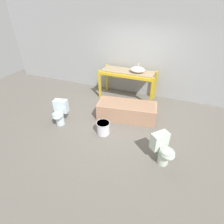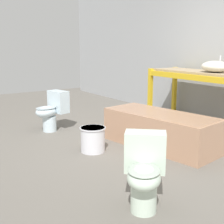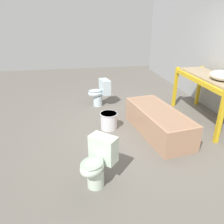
% 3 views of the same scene
% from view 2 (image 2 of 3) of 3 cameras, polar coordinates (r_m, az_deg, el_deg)
% --- Properties ---
extents(ground_plane, '(12.00, 12.00, 0.00)m').
position_cam_2_polar(ground_plane, '(4.55, 6.50, -6.07)').
color(ground_plane, '#666059').
extents(shelving_rack, '(1.86, 0.71, 0.99)m').
position_cam_2_polar(shelving_rack, '(5.50, 15.79, 5.57)').
color(shelving_rack, gold).
rests_on(shelving_rack, ground_plane).
extents(sink_basin, '(0.47, 0.38, 0.26)m').
position_cam_2_polar(sink_basin, '(5.25, 18.39, 7.89)').
color(sink_basin, silver).
rests_on(sink_basin, shelving_rack).
extents(bathtub_main, '(1.74, 0.90, 0.48)m').
position_cam_2_polar(bathtub_main, '(4.46, 8.82, -2.81)').
color(bathtub_main, tan).
rests_on(bathtub_main, ground_plane).
extents(toilet_near, '(0.43, 0.59, 0.66)m').
position_cam_2_polar(toilet_near, '(5.31, -10.91, 0.40)').
color(toilet_near, silver).
rests_on(toilet_near, ground_plane).
extents(toilet_far, '(0.62, 0.60, 0.66)m').
position_cam_2_polar(toilet_far, '(2.77, 5.94, -10.52)').
color(toilet_far, silver).
rests_on(toilet_far, ground_plane).
extents(bucket_white, '(0.35, 0.35, 0.34)m').
position_cam_2_polar(bucket_white, '(4.23, -3.52, -4.92)').
color(bucket_white, silver).
rests_on(bucket_white, ground_plane).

